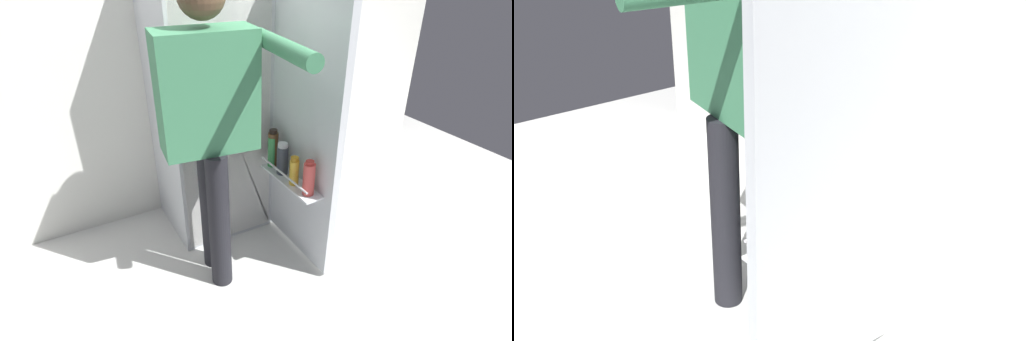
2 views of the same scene
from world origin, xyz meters
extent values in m
plane|color=silver|center=(0.00, 0.00, 0.00)|extent=(5.55, 5.55, 0.00)
cube|color=silver|center=(0.00, 0.87, 1.30)|extent=(4.40, 0.10, 2.59)
cube|color=silver|center=(0.00, 0.54, 0.89)|extent=(0.63, 0.57, 1.78)
cube|color=white|center=(0.00, 0.25, 0.89)|extent=(0.59, 0.01, 1.74)
cube|color=white|center=(0.00, 0.30, 1.03)|extent=(0.55, 0.09, 0.01)
cube|color=silver|center=(0.34, -0.06, 0.89)|extent=(0.05, 0.62, 1.72)
cube|color=white|center=(0.25, -0.06, 0.54)|extent=(0.12, 0.50, 0.01)
cylinder|color=silver|center=(0.20, -0.06, 0.60)|extent=(0.01, 0.48, 0.01)
cylinder|color=#333842|center=(0.26, 0.03, 0.63)|extent=(0.07, 0.07, 0.18)
cylinder|color=silver|center=(0.26, 0.03, 0.73)|extent=(0.06, 0.06, 0.02)
cylinder|color=#DB4C47|center=(0.26, -0.23, 0.64)|extent=(0.07, 0.07, 0.19)
cylinder|color=#B22D28|center=(0.26, -0.23, 0.74)|extent=(0.05, 0.05, 0.02)
cylinder|color=gold|center=(0.25, -0.11, 0.62)|extent=(0.06, 0.06, 0.15)
cylinder|color=#BC8419|center=(0.25, -0.11, 0.71)|extent=(0.05, 0.05, 0.02)
cylinder|color=green|center=(0.25, 0.14, 0.64)|extent=(0.06, 0.06, 0.19)
cylinder|color=#195B28|center=(0.25, 0.14, 0.75)|extent=(0.05, 0.05, 0.02)
cylinder|color=brown|center=(0.26, 0.15, 0.65)|extent=(0.06, 0.06, 0.22)
cylinder|color=black|center=(0.26, 0.15, 0.77)|extent=(0.05, 0.05, 0.02)
cylinder|color=black|center=(-0.20, 0.08, 0.42)|extent=(0.12, 0.12, 0.84)
cylinder|color=black|center=(-0.22, -0.09, 0.42)|extent=(0.12, 0.12, 0.84)
cube|color=#3D7F56|center=(-0.21, 0.00, 1.14)|extent=(0.50, 0.28, 0.59)
cylinder|color=#3D7F56|center=(-0.19, 0.23, 1.11)|extent=(0.08, 0.08, 0.56)
cylinder|color=#3D7F56|center=(0.03, -0.28, 1.37)|extent=(0.15, 0.57, 0.08)
camera|label=1|loc=(-0.92, -1.75, 1.76)|focal=28.31mm
camera|label=2|loc=(1.61, -1.29, 1.72)|focal=44.40mm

